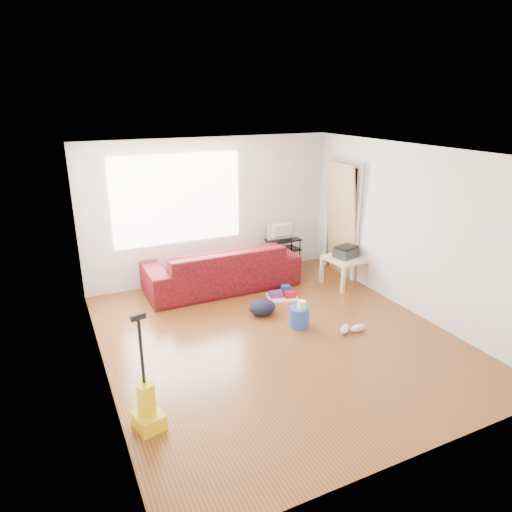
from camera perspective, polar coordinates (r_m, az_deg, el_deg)
name	(u,v)px	position (r m, az deg, el deg)	size (l,w,h in m)	color
room	(278,247)	(6.03, 2.72, 1.16)	(4.51, 5.01, 2.51)	brown
sofa	(222,287)	(7.96, -4.27, -3.91)	(2.59, 1.01, 0.76)	#360204
tv_stand	(283,255)	(8.60, 3.38, 0.18)	(0.63, 0.37, 0.62)	black
tv	(283,231)	(8.46, 3.44, 3.17)	(0.57, 0.07, 0.33)	black
side_table	(345,261)	(8.07, 11.10, -0.67)	(0.68, 0.68, 0.51)	beige
printer	(346,252)	(8.01, 11.18, 0.52)	(0.44, 0.38, 0.20)	#232327
bucket	(299,326)	(6.68, 5.37, -8.70)	(0.29, 0.29, 0.29)	#274DB5
toilet_paper	(302,314)	(6.58, 5.71, -7.21)	(0.12, 0.12, 0.11)	white
cleaning_tray	(283,295)	(7.52, 3.36, -4.90)	(0.57, 0.50, 0.17)	white
backpack	(262,314)	(6.99, 0.81, -7.28)	(0.42, 0.34, 0.23)	black
sneakers	(351,329)	(6.62, 11.83, -8.87)	(0.44, 0.24, 0.10)	silver
vacuum	(147,407)	(4.87, -13.42, -17.90)	(0.32, 0.34, 1.22)	yellow
door_panel	(337,274)	(8.65, 10.15, -2.24)	(0.04, 0.83, 2.07)	#9B865A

